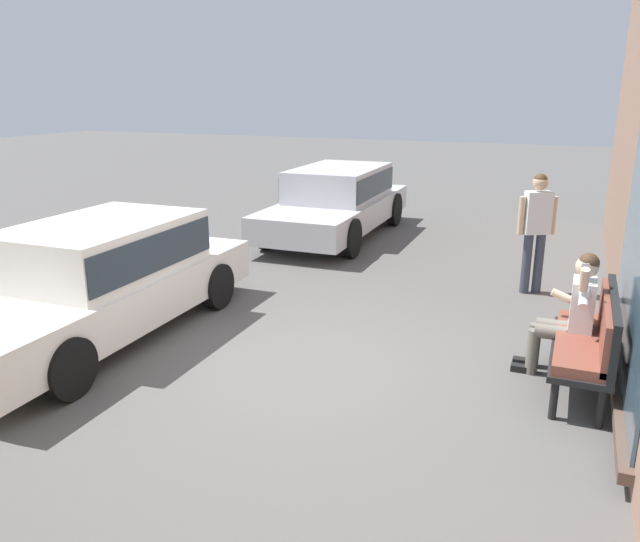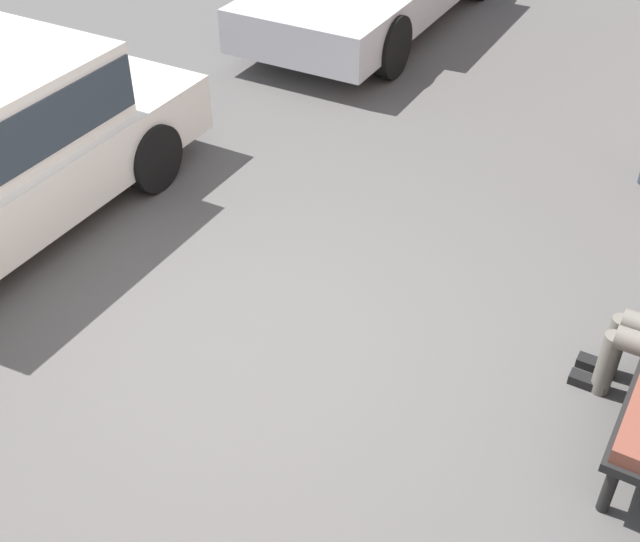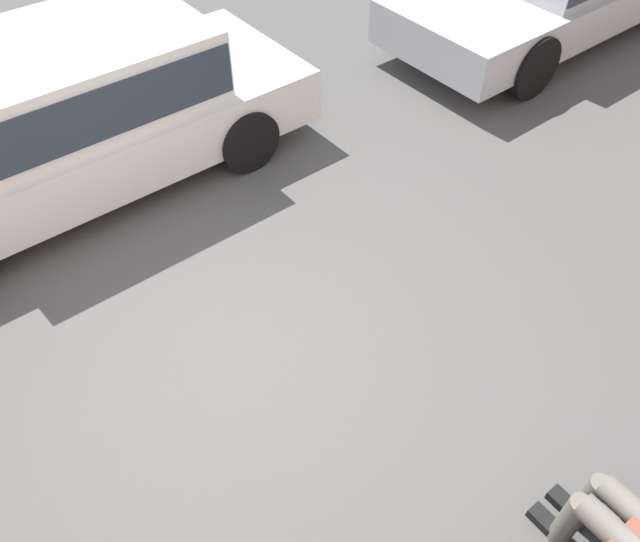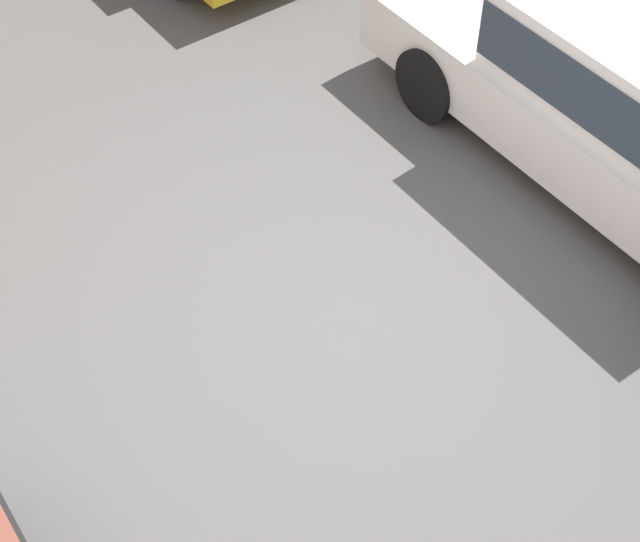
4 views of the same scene
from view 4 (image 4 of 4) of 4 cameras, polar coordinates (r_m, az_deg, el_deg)
name	(u,v)px [view 4 (image 4 of 4)]	position (r m, az deg, el deg)	size (l,w,h in m)	color
ground_plane	(365,318)	(6.59, 2.61, -2.74)	(60.00, 60.00, 0.00)	#565451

